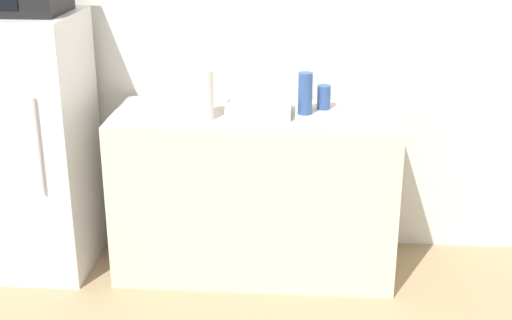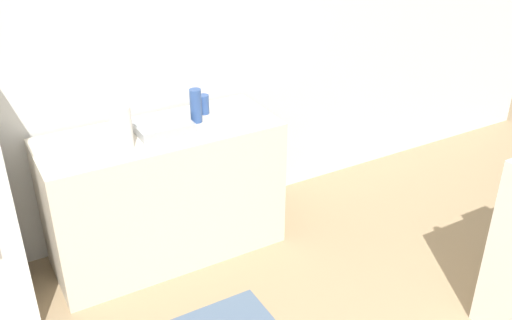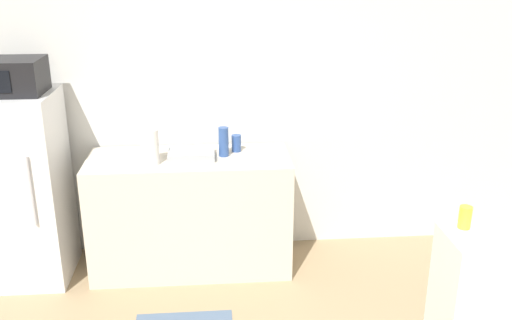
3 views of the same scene
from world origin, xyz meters
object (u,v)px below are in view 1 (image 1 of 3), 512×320
at_px(refrigerator, 33,145).
at_px(paper_towel_roll, 202,95).
at_px(bottle_tall, 305,93).
at_px(bottle_short, 324,97).

height_order(refrigerator, paper_towel_roll, refrigerator).
distance_m(refrigerator, bottle_tall, 1.55).
xyz_separation_m(bottle_tall, bottle_short, (0.10, 0.10, -0.05)).
distance_m(refrigerator, bottle_short, 1.65).
xyz_separation_m(bottle_short, paper_towel_roll, (-0.64, -0.24, 0.07)).
bearing_deg(bottle_short, refrigerator, -174.60).
bearing_deg(bottle_short, paper_towel_roll, -159.84).
bearing_deg(bottle_tall, paper_towel_roll, -166.11).
relative_size(refrigerator, bottle_short, 11.01).
xyz_separation_m(refrigerator, bottle_short, (1.62, 0.15, 0.27)).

